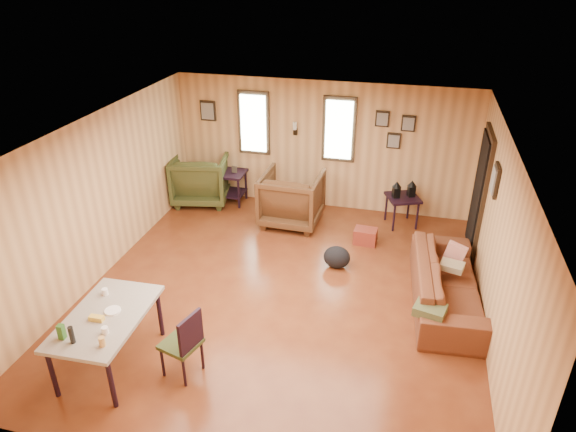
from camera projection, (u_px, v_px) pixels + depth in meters
name	position (u px, v px, depth m)	size (l,w,h in m)	color
room	(298.00, 211.00, 7.06)	(5.54, 6.04, 2.44)	brown
sofa	(448.00, 276.00, 7.02)	(2.22, 0.65, 0.87)	brown
recliner_brown	(292.00, 196.00, 9.10)	(1.02, 0.96, 1.05)	#4C2D16
recliner_green	(201.00, 176.00, 9.91)	(1.03, 0.96, 1.06)	#39401D
end_table	(230.00, 182.00, 9.91)	(0.61, 0.55, 0.77)	black
side_table	(403.00, 195.00, 9.01)	(0.70, 0.70, 0.85)	black
cooler	(365.00, 236.00, 8.61)	(0.39, 0.29, 0.27)	maroon
backpack	(337.00, 257.00, 7.93)	(0.49, 0.42, 0.36)	black
sofa_pillows	(443.00, 283.00, 6.77)	(0.72, 1.62, 0.33)	#464C2A
dining_table	(105.00, 321.00, 5.85)	(0.88, 1.41, 0.91)	gray
dining_chair	(185.00, 341.00, 5.76)	(0.49, 0.49, 0.88)	#39401D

